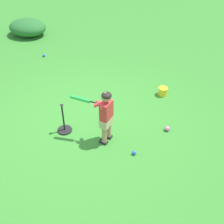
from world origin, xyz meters
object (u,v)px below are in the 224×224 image
at_px(play_ball_behind_batter, 167,128).
at_px(toy_bucket, 163,91).
at_px(play_ball_midfield, 134,153).
at_px(batting_tee, 64,127).
at_px(play_ball_near_batter, 44,55).
at_px(child_batter, 105,113).

distance_m(play_ball_behind_batter, toy_bucket, 1.22).
height_order(play_ball_midfield, batting_tee, batting_tee).
height_order(play_ball_midfield, toy_bucket, toy_bucket).
height_order(play_ball_behind_batter, play_ball_midfield, play_ball_behind_batter).
bearing_deg(play_ball_near_batter, play_ball_behind_batter, -26.94).
height_order(play_ball_near_batter, batting_tee, batting_tee).
xyz_separation_m(child_batter, play_ball_behind_batter, (1.04, 0.64, -0.60)).
height_order(child_batter, play_ball_behind_batter, child_batter).
distance_m(batting_tee, toy_bucket, 2.39).
bearing_deg(child_batter, play_ball_behind_batter, 31.64).
bearing_deg(batting_tee, play_ball_behind_batter, 19.24).
relative_size(play_ball_behind_batter, play_ball_midfield, 1.33).
relative_size(play_ball_behind_batter, toy_bucket, 0.47).
distance_m(child_batter, play_ball_near_batter, 3.80).
xyz_separation_m(play_ball_behind_batter, play_ball_midfield, (-0.43, -0.82, -0.01)).
bearing_deg(toy_bucket, play_ball_near_batter, 167.79).
relative_size(play_ball_midfield, toy_bucket, 0.35).
distance_m(child_batter, batting_tee, 0.99).
bearing_deg(play_ball_midfield, child_batter, 163.57).
xyz_separation_m(play_ball_near_batter, batting_tee, (1.90, -2.57, 0.07)).
xyz_separation_m(play_ball_behind_batter, batting_tee, (-1.87, -0.65, 0.05)).
bearing_deg(play_ball_near_batter, child_batter, -43.13).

